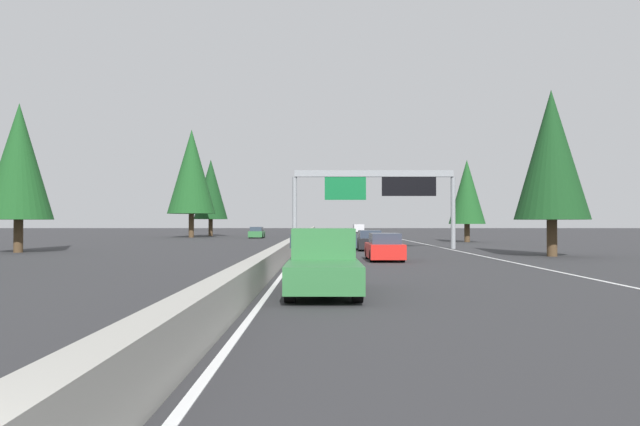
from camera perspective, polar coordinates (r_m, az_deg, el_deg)
ground_plane at (r=61.63m, az=-1.54°, el=-2.79°), size 320.00×320.00×0.00m
median_barrier at (r=81.61m, az=-1.34°, el=-2.01°), size 180.00×0.56×0.90m
shoulder_stripe_right at (r=72.26m, az=7.87°, el=-2.50°), size 160.00×0.16×0.01m
shoulder_stripe_median at (r=71.62m, az=-1.11°, el=-2.52°), size 160.00×0.16×0.01m
sign_gantry_overhead at (r=47.56m, az=5.27°, el=2.50°), size 0.50×12.68×6.09m
pickup_far_center at (r=17.85m, az=0.32°, el=-4.50°), size 5.60×2.00×1.86m
sedan_mid_right at (r=32.94m, az=6.04°, el=-3.25°), size 4.40×1.80×1.47m
sedan_distant_b at (r=44.84m, az=4.63°, el=-2.62°), size 4.40×1.80×1.47m
minivan_mid_left at (r=120.80m, az=3.62°, el=-1.41°), size 5.00×1.95×1.69m
oncoming_near at (r=80.02m, az=-5.93°, el=-1.86°), size 4.40×1.80×1.47m
conifer_right_near at (r=39.41m, az=20.82°, el=5.10°), size 4.43×4.43×10.06m
conifer_right_mid at (r=65.39m, az=13.57°, el=1.92°), size 3.78×3.78×8.60m
conifer_left_near at (r=46.39m, az=-26.32°, el=4.33°), size 4.48×4.48×10.19m
conifer_left_mid at (r=85.08m, az=-11.92°, el=3.80°), size 6.49×6.49×14.76m
conifer_left_far at (r=93.77m, az=-10.18°, el=2.18°), size 5.10×5.10×11.59m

